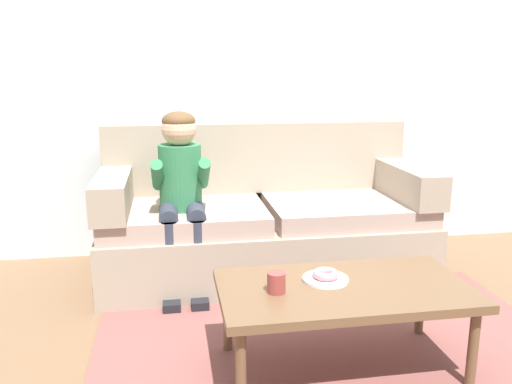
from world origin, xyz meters
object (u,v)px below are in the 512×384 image
(donut, at_px, (326,274))
(toy_controller, at_px, (372,309))
(person_child, at_px, (181,184))
(mug, at_px, (276,282))
(couch, at_px, (264,221))
(coffee_table, at_px, (344,294))

(donut, relative_size, toy_controller, 0.53)
(person_child, distance_m, mug, 1.14)
(person_child, distance_m, donut, 1.17)
(person_child, relative_size, donut, 9.18)
(couch, relative_size, mug, 23.44)
(coffee_table, height_order, mug, mug)
(coffee_table, bearing_deg, person_child, 123.49)
(couch, distance_m, mug, 1.28)
(donut, distance_m, mug, 0.26)
(couch, distance_m, coffee_table, 1.25)
(donut, height_order, mug, mug)
(couch, xyz_separation_m, person_child, (-0.55, -0.21, 0.32))
(person_child, bearing_deg, couch, 21.19)
(couch, distance_m, donut, 1.18)
(coffee_table, bearing_deg, donut, 133.73)
(couch, xyz_separation_m, mug, (-0.17, -1.26, 0.10))
(coffee_table, height_order, person_child, person_child)
(coffee_table, bearing_deg, mug, -176.75)
(couch, distance_m, toy_controller, 0.94)
(couch, xyz_separation_m, coffee_table, (0.14, -1.24, 0.02))
(person_child, height_order, toy_controller, person_child)
(person_child, relative_size, mug, 12.24)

